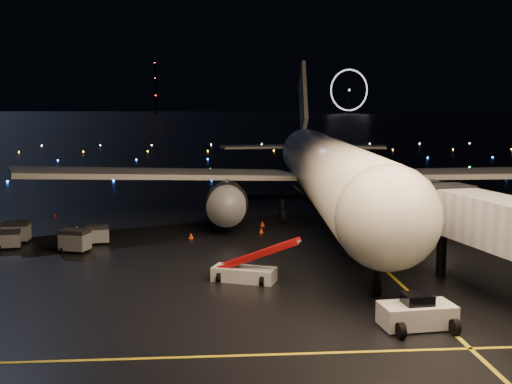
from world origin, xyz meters
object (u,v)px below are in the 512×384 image
(baggage_cart_0, at_px, (98,235))
(baggage_cart_2, at_px, (9,239))
(pushback_tug, at_px, (417,311))
(baggage_cart_3, at_px, (17,232))
(crew_c, at_px, (77,236))
(baggage_cart_1, at_px, (75,241))
(belt_loader, at_px, (244,259))
(airliner, at_px, (325,133))

(baggage_cart_0, relative_size, baggage_cart_2, 1.04)
(pushback_tug, distance_m, baggage_cart_0, 31.00)
(baggage_cart_2, distance_m, baggage_cart_3, 2.46)
(baggage_cart_0, height_order, baggage_cart_3, baggage_cart_3)
(crew_c, xyz_separation_m, baggage_cart_2, (-5.50, -0.79, -0.05))
(baggage_cart_1, height_order, baggage_cart_2, baggage_cart_1)
(baggage_cart_0, relative_size, baggage_cart_1, 0.86)
(baggage_cart_2, bearing_deg, baggage_cart_3, 80.40)
(belt_loader, height_order, baggage_cart_3, belt_loader)
(pushback_tug, bearing_deg, airliner, 82.40)
(crew_c, bearing_deg, baggage_cart_1, -20.93)
(pushback_tug, height_order, crew_c, pushback_tug)
(baggage_cart_1, bearing_deg, baggage_cart_0, 85.37)
(airliner, relative_size, baggage_cart_3, 29.28)
(belt_loader, xyz_separation_m, baggage_cart_2, (-19.25, 11.55, -0.76))
(airliner, height_order, belt_loader, airliner)
(baggage_cart_1, relative_size, baggage_cart_3, 1.02)
(baggage_cart_1, bearing_deg, airliner, 49.85)
(belt_loader, relative_size, baggage_cart_3, 2.91)
(baggage_cart_0, xyz_separation_m, baggage_cart_1, (-1.34, -3.03, 0.13))
(belt_loader, distance_m, baggage_cart_2, 22.46)
(airliner, bearing_deg, belt_loader, -109.28)
(crew_c, distance_m, baggage_cart_2, 5.56)
(airliner, relative_size, baggage_cart_1, 28.75)
(airliner, bearing_deg, baggage_cart_0, -150.29)
(airliner, bearing_deg, baggage_cart_3, -158.19)
(baggage_cart_3, bearing_deg, airliner, 17.53)
(baggage_cart_1, xyz_separation_m, baggage_cart_3, (-5.89, 4.20, -0.02))
(crew_c, height_order, baggage_cart_1, baggage_cart_1)
(baggage_cart_2, bearing_deg, belt_loader, -41.60)
(baggage_cart_0, bearing_deg, belt_loader, -57.23)
(airliner, relative_size, baggage_cart_0, 33.31)
(airliner, distance_m, belt_loader, 26.75)
(baggage_cart_1, bearing_deg, pushback_tug, -22.49)
(belt_loader, distance_m, baggage_cart_1, 16.62)
(baggage_cart_0, bearing_deg, baggage_cart_3, 160.42)
(airliner, bearing_deg, pushback_tug, -88.29)
(baggage_cart_3, bearing_deg, pushback_tug, -41.19)
(baggage_cart_0, bearing_deg, crew_c, -173.59)
(belt_loader, height_order, baggage_cart_2, belt_loader)
(pushback_tug, relative_size, baggage_cart_0, 2.08)
(crew_c, xyz_separation_m, baggage_cart_3, (-5.55, 1.67, 0.09))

